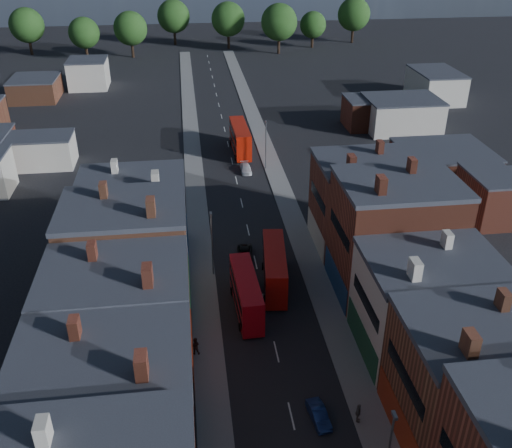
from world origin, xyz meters
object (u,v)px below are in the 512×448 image
object	(u,v)px
bus_1	(275,267)
bus_2	(240,138)
car_1	(319,415)
car_2	(244,254)
bus_0	(246,293)
car_3	(246,168)
ped_1	(195,346)
ped_3	(358,413)

from	to	relation	value
bus_1	bus_2	bearing A→B (deg)	95.74
car_1	car_2	bearing A→B (deg)	89.84
bus_1	car_1	world-z (taller)	bus_1
bus_0	car_1	distance (m)	16.09
bus_2	car_3	xyz separation A→B (m)	(0.00, -8.58, -2.02)
car_1	car_3	bearing A→B (deg)	82.83
ped_1	ped_3	size ratio (longest dim) A/B	0.99
bus_1	ped_3	bearing A→B (deg)	-73.22
car_3	bus_2	bearing A→B (deg)	88.93
bus_0	car_1	size ratio (longest dim) A/B	2.82
bus_2	ped_1	bearing A→B (deg)	-101.97
car_2	car_3	bearing A→B (deg)	89.93
car_3	ped_1	size ratio (longest dim) A/B	2.20
car_3	bus_1	bearing A→B (deg)	-91.67
car_1	bus_1	bearing A→B (deg)	84.37
bus_2	car_1	world-z (taller)	bus_2
car_2	ped_3	world-z (taller)	ped_3
car_1	car_2	world-z (taller)	car_1
bus_0	bus_1	bearing A→B (deg)	46.97
bus_2	car_1	bearing A→B (deg)	-91.10
car_2	car_3	size ratio (longest dim) A/B	1.01
bus_2	ped_3	size ratio (longest dim) A/B	6.11
bus_2	ped_3	world-z (taller)	bus_2
bus_0	car_3	bearing A→B (deg)	81.32
bus_1	ped_1	size ratio (longest dim) A/B	5.73
bus_0	car_1	bearing A→B (deg)	-76.85
bus_2	ped_1	xyz separation A→B (m)	(-9.52, -51.11, -1.57)
car_2	bus_0	bearing A→B (deg)	-88.56
bus_2	car_3	size ratio (longest dim) A/B	2.80
bus_0	ped_3	world-z (taller)	bus_0
bus_1	car_3	world-z (taller)	bus_1
car_3	car_2	bearing A→B (deg)	-97.76
car_2	car_1	bearing A→B (deg)	-76.04
bus_2	ped_1	world-z (taller)	bus_2
bus_0	car_3	distance (m)	36.66
ped_1	car_2	bearing A→B (deg)	-104.31
bus_1	car_3	distance (m)	32.19
car_2	bus_1	bearing A→B (deg)	-60.08
car_2	car_3	xyz separation A→B (m)	(3.02, 25.88, 0.02)
car_3	ped_3	distance (m)	52.57
car_1	car_2	xyz separation A→B (m)	(-3.36, 25.93, -0.01)
bus_2	car_2	size ratio (longest dim) A/B	2.77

